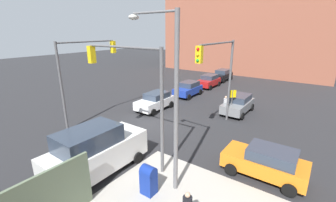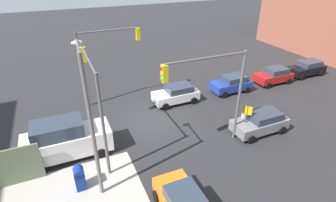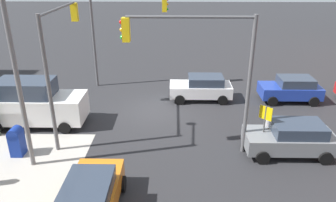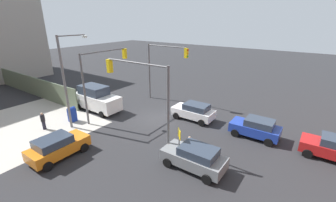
% 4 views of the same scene
% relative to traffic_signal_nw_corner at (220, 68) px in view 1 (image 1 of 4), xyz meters
% --- Properties ---
extents(ground_plane, '(120.00, 120.00, 0.00)m').
position_rel_traffic_signal_nw_corner_xyz_m(ground_plane, '(2.30, -4.50, -4.65)').
color(ground_plane, '#28282B').
extents(building_brick_west, '(16.00, 28.00, 19.13)m').
position_rel_traffic_signal_nw_corner_xyz_m(building_brick_west, '(-29.70, -6.75, 4.92)').
color(building_brick_west, '#93513D').
rests_on(building_brick_west, ground).
extents(traffic_signal_nw_corner, '(5.73, 0.36, 6.50)m').
position_rel_traffic_signal_nw_corner_xyz_m(traffic_signal_nw_corner, '(0.00, 0.00, 0.00)').
color(traffic_signal_nw_corner, '#59595B').
rests_on(traffic_signal_nw_corner, ground).
extents(traffic_signal_se_corner, '(5.35, 0.36, 6.50)m').
position_rel_traffic_signal_nw_corner_xyz_m(traffic_signal_se_corner, '(4.77, -9.00, -0.02)').
color(traffic_signal_se_corner, '#59595B').
rests_on(traffic_signal_se_corner, ground).
extents(traffic_signal_ne_corner, '(0.36, 5.50, 6.50)m').
position_rel_traffic_signal_nw_corner_xyz_m(traffic_signal_ne_corner, '(6.80, -2.10, -0.01)').
color(traffic_signal_ne_corner, '#59595B').
rests_on(traffic_signal_ne_corner, ground).
extents(street_lamp_corner, '(0.56, 2.68, 8.00)m').
position_rel_traffic_signal_nw_corner_xyz_m(street_lamp_corner, '(7.48, 0.93, 0.06)').
color(street_lamp_corner, slate).
rests_on(street_lamp_corner, ground).
extents(warning_sign_two_way, '(0.48, 0.48, 2.40)m').
position_rel_traffic_signal_nw_corner_xyz_m(warning_sign_two_way, '(-3.10, 0.00, -3.01)').
color(warning_sign_two_way, '#4C4C4C').
rests_on(warning_sign_two_way, ground).
extents(mailbox_blue, '(0.56, 0.64, 1.43)m').
position_rel_traffic_signal_nw_corner_xyz_m(mailbox_blue, '(8.50, 0.50, -3.88)').
color(mailbox_blue, navy).
rests_on(mailbox_blue, ground).
extents(sedan_red, '(3.89, 2.02, 1.62)m').
position_rel_traffic_signal_nw_corner_xyz_m(sedan_red, '(-11.73, -6.32, -3.80)').
color(sedan_red, '#B21919').
rests_on(sedan_red, ground).
extents(sedan_gray, '(4.15, 2.02, 1.62)m').
position_rel_traffic_signal_nw_corner_xyz_m(sedan_gray, '(-4.39, 0.16, -3.80)').
color(sedan_gray, slate).
rests_on(sedan_gray, ground).
extents(hatchback_blue, '(3.83, 2.02, 1.62)m').
position_rel_traffic_signal_nw_corner_xyz_m(hatchback_blue, '(-6.50, -6.36, -3.80)').
color(hatchback_blue, '#1E389E').
rests_on(hatchback_blue, ground).
extents(coupe_white, '(4.03, 2.02, 1.62)m').
position_rel_traffic_signal_nw_corner_xyz_m(coupe_white, '(-0.69, -6.49, -3.80)').
color(coupe_white, white).
rests_on(coupe_white, ground).
extents(coupe_orange, '(2.02, 4.00, 1.62)m').
position_rel_traffic_signal_nw_corner_xyz_m(coupe_orange, '(4.07, 4.51, -3.80)').
color(coupe_orange, orange).
rests_on(coupe_orange, ground).
extents(sedan_black, '(4.22, 2.02, 1.62)m').
position_rel_traffic_signal_nw_corner_xyz_m(sedan_black, '(-16.60, -6.49, -3.80)').
color(sedan_black, black).
rests_on(sedan_black, ground).
extents(van_white_delivery, '(5.40, 2.32, 2.62)m').
position_rel_traffic_signal_nw_corner_xyz_m(van_white_delivery, '(8.90, -2.70, -3.37)').
color(van_white_delivery, white).
rests_on(van_white_delivery, ground).
extents(pedestrian_crossing, '(0.36, 0.36, 1.65)m').
position_rel_traffic_signal_nw_corner_xyz_m(pedestrian_crossing, '(-3.50, -0.70, -3.79)').
color(pedestrian_crossing, '#B2B2B7').
rests_on(pedestrian_crossing, ground).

